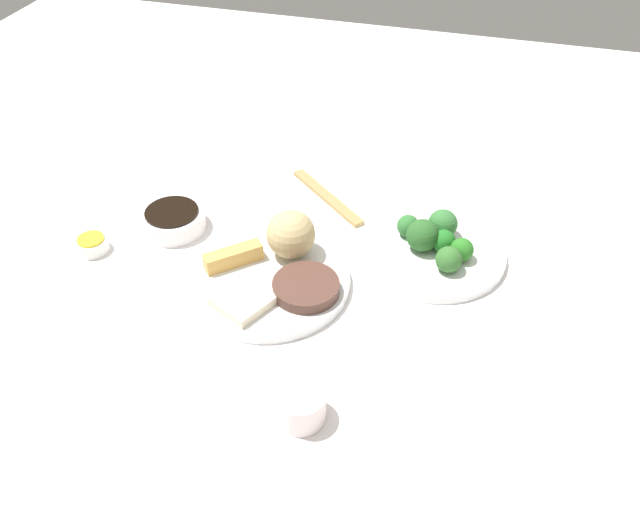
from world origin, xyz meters
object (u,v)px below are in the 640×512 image
at_px(main_plate, 269,281).
at_px(broccoli_plate, 433,252).
at_px(teacup, 301,406).
at_px(chopsticks_pair, 327,197).
at_px(soy_sauce_bowl, 173,221).
at_px(sauce_ramekin_hot_mustard, 92,245).

distance_m(main_plate, broccoli_plate, 0.27).
height_order(teacup, chopsticks_pair, teacup).
relative_size(main_plate, teacup, 4.02).
height_order(main_plate, chopsticks_pair, main_plate).
bearing_deg(broccoli_plate, chopsticks_pair, 62.83).
bearing_deg(teacup, soy_sauce_bowl, 45.95).
relative_size(sauce_ramekin_hot_mustard, chopsticks_pair, 0.26).
bearing_deg(teacup, chopsticks_pair, 11.40).
bearing_deg(main_plate, chopsticks_pair, -5.70).
xyz_separation_m(main_plate, soy_sauce_bowl, (0.09, 0.21, 0.01)).
xyz_separation_m(broccoli_plate, chopsticks_pair, (0.11, 0.21, -0.00)).
distance_m(main_plate, sauce_ramekin_hot_mustard, 0.31).
height_order(sauce_ramekin_hot_mustard, teacup, teacup).
xyz_separation_m(soy_sauce_bowl, chopsticks_pair, (0.16, -0.23, -0.01)).
bearing_deg(broccoli_plate, main_plate, 121.30).
relative_size(main_plate, broccoli_plate, 1.08).
relative_size(broccoli_plate, chopsticks_pair, 1.18).
xyz_separation_m(teacup, chopsticks_pair, (0.47, 0.09, -0.02)).
distance_m(teacup, chopsticks_pair, 0.48).
height_order(main_plate, sauce_ramekin_hot_mustard, sauce_ramekin_hot_mustard).
bearing_deg(soy_sauce_bowl, teacup, -134.05).
bearing_deg(sauce_ramekin_hot_mustard, chopsticks_pair, -53.34).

